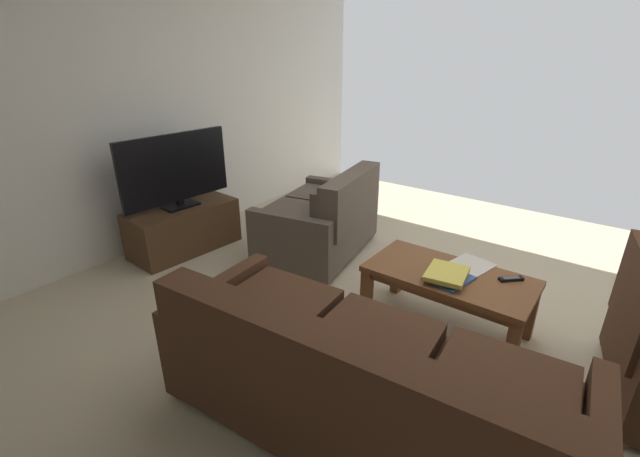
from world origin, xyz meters
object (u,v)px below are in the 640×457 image
object	(u,v)px
coffee_table	(448,282)
loose_magazine	(471,265)
sofa_main	(357,382)
book_stack	(447,275)
flat_tv	(176,170)
tv_stand	(184,228)
tv_remote	(511,279)
loveseat_near	(324,219)

from	to	relation	value
coffee_table	loose_magazine	bearing A→B (deg)	-110.34
sofa_main	coffee_table	size ratio (longest dim) A/B	1.93
loose_magazine	coffee_table	bearing A→B (deg)	-97.42
coffee_table	book_stack	distance (m)	0.14
flat_tv	book_stack	size ratio (longest dim) A/B	3.20
coffee_table	tv_stand	distance (m)	2.54
sofa_main	coffee_table	world-z (taller)	sofa_main
tv_stand	book_stack	world-z (taller)	book_stack
book_stack	tv_remote	size ratio (longest dim) A/B	2.32
sofa_main	coffee_table	bearing A→B (deg)	-89.92
tv_stand	book_stack	bearing A→B (deg)	-175.30
loveseat_near	book_stack	world-z (taller)	loveseat_near
tv_stand	tv_remote	bearing A→B (deg)	-171.00
coffee_table	tv_remote	xyz separation A→B (m)	(-0.35, -0.15, 0.08)
sofa_main	tv_stand	xyz separation A→B (m)	(2.52, -0.84, -0.13)
sofa_main	loose_magazine	world-z (taller)	sofa_main
loveseat_near	flat_tv	world-z (taller)	flat_tv
coffee_table	tv_remote	distance (m)	0.39
coffee_table	flat_tv	distance (m)	2.58
loveseat_near	book_stack	size ratio (longest dim) A/B	3.90
coffee_table	tv_remote	size ratio (longest dim) A/B	7.45
loveseat_near	sofa_main	bearing A→B (deg)	131.12
tv_stand	flat_tv	bearing A→B (deg)	119.64
tv_stand	loose_magazine	distance (m)	2.65
sofa_main	tv_stand	distance (m)	2.66
sofa_main	tv_remote	world-z (taller)	sofa_main
sofa_main	loose_magazine	size ratio (longest dim) A/B	7.56
flat_tv	book_stack	bearing A→B (deg)	-175.29
tv_stand	flat_tv	world-z (taller)	flat_tv
sofa_main	loveseat_near	size ratio (longest dim) A/B	1.59
book_stack	tv_remote	xyz separation A→B (m)	(-0.34, -0.25, -0.02)
sofa_main	book_stack	size ratio (longest dim) A/B	6.18
sofa_main	flat_tv	xyz separation A→B (m)	(2.52, -0.84, 0.45)
flat_tv	book_stack	distance (m)	2.57
loveseat_near	coffee_table	world-z (taller)	loveseat_near
loveseat_near	loose_magazine	world-z (taller)	loveseat_near
flat_tv	sofa_main	bearing A→B (deg)	161.52
loose_magazine	loveseat_near	bearing A→B (deg)	-176.15
sofa_main	coffee_table	distance (m)	1.15
tv_remote	sofa_main	bearing A→B (deg)	74.88
flat_tv	coffee_table	bearing A→B (deg)	-173.08
flat_tv	book_stack	xyz separation A→B (m)	(-2.54, -0.21, -0.34)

